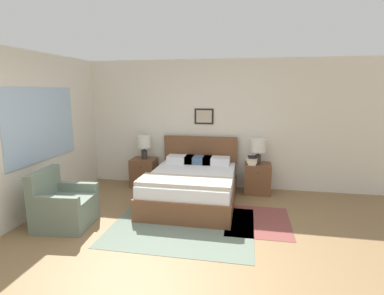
{
  "coord_description": "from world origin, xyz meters",
  "views": [
    {
      "loc": [
        0.88,
        -3.05,
        2.0
      ],
      "look_at": [
        -0.01,
        1.66,
        1.08
      ],
      "focal_mm": 28.0,
      "sensor_mm": 36.0,
      "label": 1
    }
  ],
  "objects_px": {
    "bed": "(192,186)",
    "armchair": "(63,207)",
    "nightstand_by_door": "(257,178)",
    "table_lamp_by_door": "(258,147)",
    "nightstand_near_window": "(144,172)",
    "table_lamp_near_window": "(144,143)"
  },
  "relations": [
    {
      "from": "bed",
      "to": "armchair",
      "type": "bearing_deg",
      "value": -142.9
    },
    {
      "from": "armchair",
      "to": "nightstand_by_door",
      "type": "bearing_deg",
      "value": 119.49
    },
    {
      "from": "bed",
      "to": "nightstand_by_door",
      "type": "distance_m",
      "value": 1.38
    },
    {
      "from": "nightstand_by_door",
      "to": "bed",
      "type": "bearing_deg",
      "value": -147.84
    },
    {
      "from": "bed",
      "to": "armchair",
      "type": "relative_size",
      "value": 2.3
    },
    {
      "from": "bed",
      "to": "table_lamp_by_door",
      "type": "bearing_deg",
      "value": 32.44
    },
    {
      "from": "armchair",
      "to": "nightstand_by_door",
      "type": "height_order",
      "value": "armchair"
    },
    {
      "from": "bed",
      "to": "nightstand_near_window",
      "type": "relative_size",
      "value": 3.34
    },
    {
      "from": "nightstand_near_window",
      "to": "table_lamp_near_window",
      "type": "xyz_separation_m",
      "value": [
        0.02,
        0.0,
        0.63
      ]
    },
    {
      "from": "nightstand_by_door",
      "to": "table_lamp_near_window",
      "type": "distance_m",
      "value": 2.4
    },
    {
      "from": "nightstand_by_door",
      "to": "table_lamp_near_window",
      "type": "relative_size",
      "value": 1.21
    },
    {
      "from": "bed",
      "to": "nightstand_by_door",
      "type": "xyz_separation_m",
      "value": [
        1.17,
        0.73,
        -0.02
      ]
    },
    {
      "from": "nightstand_by_door",
      "to": "table_lamp_by_door",
      "type": "relative_size",
      "value": 1.21
    },
    {
      "from": "nightstand_near_window",
      "to": "nightstand_by_door",
      "type": "height_order",
      "value": "same"
    },
    {
      "from": "bed",
      "to": "table_lamp_by_door",
      "type": "relative_size",
      "value": 4.03
    },
    {
      "from": "bed",
      "to": "armchair",
      "type": "xyz_separation_m",
      "value": [
        -1.71,
        -1.29,
        -0.02
      ]
    },
    {
      "from": "nightstand_near_window",
      "to": "table_lamp_near_window",
      "type": "height_order",
      "value": "table_lamp_near_window"
    },
    {
      "from": "nightstand_by_door",
      "to": "armchair",
      "type": "bearing_deg",
      "value": -144.84
    },
    {
      "from": "bed",
      "to": "nightstand_by_door",
      "type": "bearing_deg",
      "value": 32.16
    },
    {
      "from": "armchair",
      "to": "table_lamp_near_window",
      "type": "distance_m",
      "value": 2.19
    },
    {
      "from": "nightstand_near_window",
      "to": "armchair",
      "type": "bearing_deg",
      "value": -104.93
    },
    {
      "from": "table_lamp_near_window",
      "to": "table_lamp_by_door",
      "type": "bearing_deg",
      "value": 0.0
    }
  ]
}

